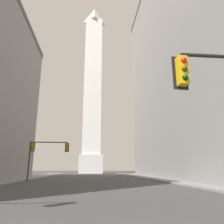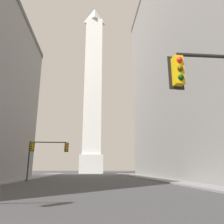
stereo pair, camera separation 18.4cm
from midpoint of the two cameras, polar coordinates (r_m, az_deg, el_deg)
sidewalk_right at (r=31.25m, az=16.16°, el=-16.81°), size 5.00×94.48×0.15m
obelisk at (r=85.32m, az=-5.14°, el=6.60°), size 8.14×8.14×67.83m
traffic_light_mid_left at (r=32.68m, az=-17.62°, el=-9.53°), size 5.56×0.52×5.34m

